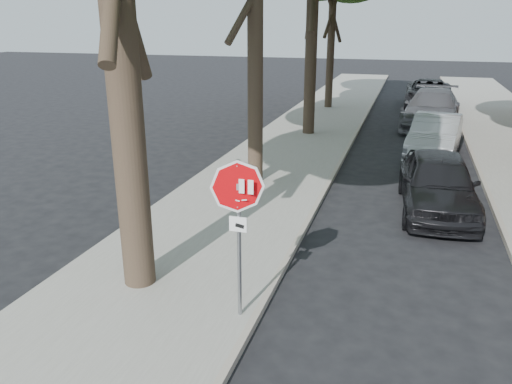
% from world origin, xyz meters
% --- Properties ---
extents(ground, '(120.00, 120.00, 0.00)m').
position_xyz_m(ground, '(0.00, 0.00, 0.00)').
color(ground, black).
rests_on(ground, ground).
extents(sidewalk_left, '(4.00, 55.00, 0.12)m').
position_xyz_m(sidewalk_left, '(-2.50, 12.00, 0.06)').
color(sidewalk_left, gray).
rests_on(sidewalk_left, ground).
extents(curb_left, '(0.12, 55.00, 0.13)m').
position_xyz_m(curb_left, '(-0.45, 12.00, 0.07)').
color(curb_left, '#9E9384').
rests_on(curb_left, ground).
extents(curb_right, '(0.12, 55.00, 0.13)m').
position_xyz_m(curb_right, '(3.95, 12.00, 0.07)').
color(curb_right, '#9E9384').
rests_on(curb_right, ground).
extents(stop_sign, '(0.76, 0.34, 2.61)m').
position_xyz_m(stop_sign, '(-0.70, -0.03, 1.95)').
color(stop_sign, gray).
rests_on(stop_sign, sidewalk_left).
extents(car_a, '(2.07, 4.55, 1.51)m').
position_xyz_m(car_a, '(2.49, 6.18, 0.76)').
color(car_a, black).
rests_on(car_a, ground).
extents(car_b, '(2.14, 4.64, 1.47)m').
position_xyz_m(car_b, '(2.60, 12.00, 0.74)').
color(car_b, '#A8AAB0').
rests_on(car_b, ground).
extents(car_c, '(2.89, 5.97, 1.68)m').
position_xyz_m(car_c, '(2.60, 17.43, 0.84)').
color(car_c, '#59575D').
rests_on(car_c, ground).
extents(car_d, '(2.56, 5.49, 1.52)m').
position_xyz_m(car_d, '(2.60, 23.35, 0.76)').
color(car_d, black).
rests_on(car_d, ground).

